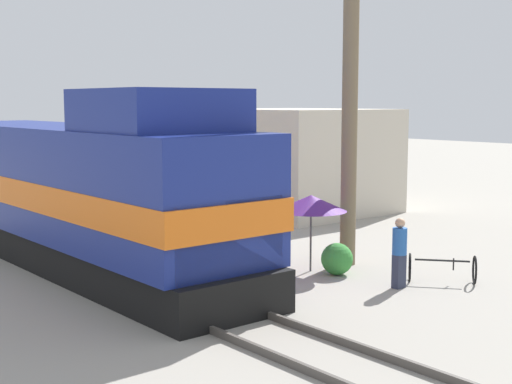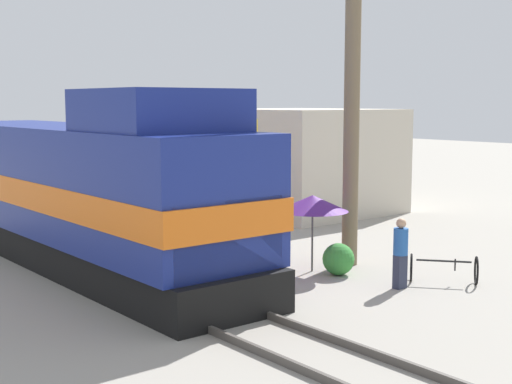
{
  "view_description": "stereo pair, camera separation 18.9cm",
  "coord_description": "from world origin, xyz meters",
  "px_view_note": "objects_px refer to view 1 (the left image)",
  "views": [
    {
      "loc": [
        -8.31,
        -13.74,
        4.32
      ],
      "look_at": [
        1.2,
        -2.23,
        2.43
      ],
      "focal_mm": 50.0,
      "sensor_mm": 36.0,
      "label": 1
    },
    {
      "loc": [
        -8.16,
        -13.85,
        4.32
      ],
      "look_at": [
        1.2,
        -2.23,
        2.43
      ],
      "focal_mm": 50.0,
      "sensor_mm": 36.0,
      "label": 2
    }
  ],
  "objects_px": {
    "locomotive": "(81,192)",
    "bicycle": "(442,268)",
    "vendor_umbrella": "(311,203)",
    "person_bystander": "(399,250)",
    "utility_pole": "(351,38)",
    "billboard_sign": "(221,150)"
  },
  "relations": [
    {
      "from": "locomotive",
      "to": "person_bystander",
      "type": "distance_m",
      "value": 8.37
    },
    {
      "from": "billboard_sign",
      "to": "person_bystander",
      "type": "xyz_separation_m",
      "value": [
        0.47,
        -6.3,
        -2.03
      ]
    },
    {
      "from": "vendor_umbrella",
      "to": "person_bystander",
      "type": "distance_m",
      "value": 2.7
    },
    {
      "from": "locomotive",
      "to": "utility_pole",
      "type": "height_order",
      "value": "utility_pole"
    },
    {
      "from": "locomotive",
      "to": "vendor_umbrella",
      "type": "relative_size",
      "value": 7.3
    },
    {
      "from": "vendor_umbrella",
      "to": "billboard_sign",
      "type": "height_order",
      "value": "billboard_sign"
    },
    {
      "from": "locomotive",
      "to": "bicycle",
      "type": "bearing_deg",
      "value": -51.3
    },
    {
      "from": "locomotive",
      "to": "vendor_umbrella",
      "type": "xyz_separation_m",
      "value": [
        4.19,
        -4.38,
        -0.2
      ]
    },
    {
      "from": "bicycle",
      "to": "locomotive",
      "type": "bearing_deg",
      "value": 89.36
    },
    {
      "from": "vendor_umbrella",
      "to": "person_bystander",
      "type": "height_order",
      "value": "vendor_umbrella"
    },
    {
      "from": "locomotive",
      "to": "billboard_sign",
      "type": "xyz_separation_m",
      "value": [
        4.16,
        -0.6,
        0.95
      ]
    },
    {
      "from": "utility_pole",
      "to": "vendor_umbrella",
      "type": "bearing_deg",
      "value": 177.8
    },
    {
      "from": "vendor_umbrella",
      "to": "billboard_sign",
      "type": "bearing_deg",
      "value": 90.48
    },
    {
      "from": "utility_pole",
      "to": "bicycle",
      "type": "height_order",
      "value": "utility_pole"
    },
    {
      "from": "person_bystander",
      "to": "locomotive",
      "type": "bearing_deg",
      "value": 123.89
    },
    {
      "from": "utility_pole",
      "to": "vendor_umbrella",
      "type": "xyz_separation_m",
      "value": [
        -1.32,
        0.05,
        -4.19
      ]
    },
    {
      "from": "locomotive",
      "to": "vendor_umbrella",
      "type": "height_order",
      "value": "locomotive"
    },
    {
      "from": "utility_pole",
      "to": "billboard_sign",
      "type": "distance_m",
      "value": 5.07
    },
    {
      "from": "locomotive",
      "to": "bicycle",
      "type": "relative_size",
      "value": 8.77
    },
    {
      "from": "utility_pole",
      "to": "billboard_sign",
      "type": "bearing_deg",
      "value": 109.45
    },
    {
      "from": "locomotive",
      "to": "utility_pole",
      "type": "relative_size",
      "value": 1.22
    },
    {
      "from": "vendor_umbrella",
      "to": "person_bystander",
      "type": "bearing_deg",
      "value": -80.14
    }
  ]
}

